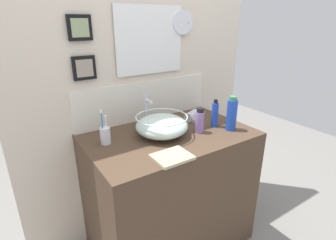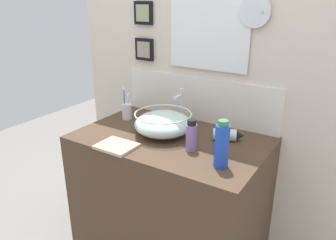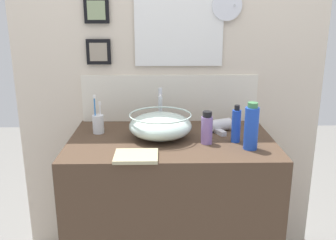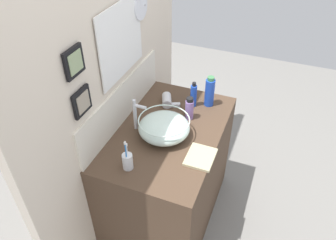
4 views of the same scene
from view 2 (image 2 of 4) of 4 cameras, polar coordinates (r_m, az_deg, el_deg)
vanity_counter at (r=2.06m, az=0.41°, el=-14.18°), size 1.06×0.67×0.87m
back_panel at (r=2.06m, az=5.91°, el=7.83°), size 1.83×0.10×2.31m
glass_bowl_sink at (r=1.85m, az=-0.85°, el=-0.59°), size 0.33×0.33×0.13m
faucet at (r=1.99m, az=2.21°, el=2.67°), size 0.02×0.09×0.23m
hair_drier at (r=1.82m, az=10.24°, el=-2.67°), size 0.18×0.17×0.07m
toothbrush_cup at (r=2.12m, az=-7.20°, el=1.55°), size 0.06×0.06×0.21m
shampoo_bottle at (r=1.62m, az=9.10°, el=-3.32°), size 0.05×0.05×0.19m
soap_dispenser at (r=1.51m, az=9.36°, el=-4.34°), size 0.07×0.07×0.23m
lotion_bottle at (r=1.67m, az=4.09°, el=-2.76°), size 0.06×0.06×0.17m
hand_towel at (r=1.74m, az=-8.95°, el=-4.52°), size 0.20×0.16×0.02m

